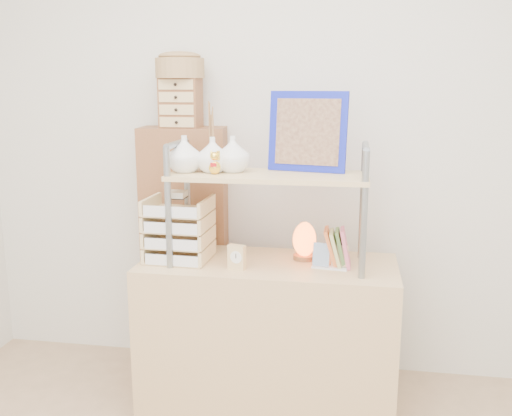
{
  "coord_description": "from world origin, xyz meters",
  "views": [
    {
      "loc": [
        0.37,
        -1.34,
        1.56
      ],
      "look_at": [
        -0.06,
        1.2,
        1.01
      ],
      "focal_mm": 40.0,
      "sensor_mm": 36.0,
      "label": 1
    }
  ],
  "objects": [
    {
      "name": "postcard_stand",
      "position": [
        0.29,
        1.16,
        0.78
      ],
      "size": [
        0.17,
        0.07,
        0.12
      ],
      "color": "white",
      "rests_on": "desk"
    },
    {
      "name": "salt_lamp",
      "position": [
        0.16,
        1.28,
        0.84
      ],
      "size": [
        0.12,
        0.11,
        0.18
      ],
      "color": "brown",
      "rests_on": "desk"
    },
    {
      "name": "drawer_chest",
      "position": [
        -0.51,
        1.55,
        1.48
      ],
      "size": [
        0.2,
        0.16,
        0.25
      ],
      "color": "brown",
      "rests_on": "cabinet"
    },
    {
      "name": "desk",
      "position": [
        0.0,
        1.2,
        0.38
      ],
      "size": [
        1.2,
        0.5,
        0.75
      ],
      "primitive_type": "cube",
      "color": "tan",
      "rests_on": "ground"
    },
    {
      "name": "woven_basket",
      "position": [
        -0.51,
        1.55,
        1.65
      ],
      "size": [
        0.25,
        0.25,
        0.1
      ],
      "primitive_type": "cylinder",
      "color": "olive",
      "rests_on": "drawer_chest"
    },
    {
      "name": "hutch",
      "position": [
        -0.1,
        1.21,
        1.2
      ],
      "size": [
        0.92,
        0.34,
        0.79
      ],
      "color": "gray",
      "rests_on": "desk"
    },
    {
      "name": "room_shell",
      "position": [
        0.0,
        0.39,
        1.69
      ],
      "size": [
        3.42,
        3.41,
        2.61
      ],
      "color": "silver",
      "rests_on": "ground"
    },
    {
      "name": "cabinet",
      "position": [
        -0.51,
        1.57,
        0.68
      ],
      "size": [
        0.47,
        0.29,
        1.35
      ],
      "primitive_type": "cube",
      "rotation": [
        0.0,
        0.0,
        0.11
      ],
      "color": "brown",
      "rests_on": "ground"
    },
    {
      "name": "desk_clock",
      "position": [
        -0.12,
        1.08,
        0.81
      ],
      "size": [
        0.09,
        0.05,
        0.11
      ],
      "color": "tan",
      "rests_on": "desk"
    },
    {
      "name": "letter_tray",
      "position": [
        -0.42,
        1.17,
        0.88
      ],
      "size": [
        0.28,
        0.27,
        0.33
      ],
      "color": "tan",
      "rests_on": "desk"
    }
  ]
}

